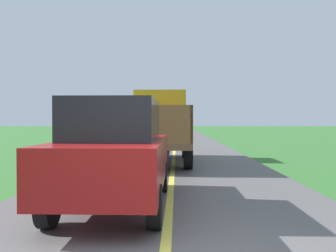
# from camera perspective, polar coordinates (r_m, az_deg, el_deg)

# --- Properties ---
(banana_truck_near) EXTENTS (2.38, 5.82, 2.80)m
(banana_truck_near) POSITION_cam_1_polar(r_m,az_deg,el_deg) (13.27, -1.50, 0.21)
(banana_truck_near) COLOR #2D2D30
(banana_truck_near) RESTS_ON road_surface
(following_car) EXTENTS (1.74, 4.10, 1.92)m
(following_car) POSITION_cam_1_polar(r_m,az_deg,el_deg) (6.11, -8.76, -4.36)
(following_car) COLOR maroon
(following_car) RESTS_ON road_surface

